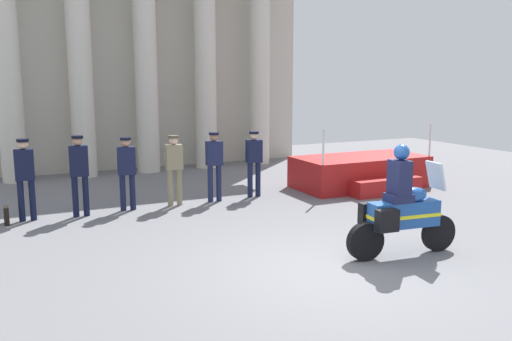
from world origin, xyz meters
name	(u,v)px	position (x,y,z in m)	size (l,w,h in m)	color
ground_plane	(332,270)	(0.00, 0.00, 0.00)	(28.00, 28.00, 0.00)	slate
colonnade_backdrop	(141,56)	(-0.27, 10.58, 3.62)	(11.34, 1.55, 6.76)	beige
reviewing_stand	(362,173)	(4.33, 5.11, 0.41)	(3.58, 2.25, 1.75)	#A51919
officer_in_row_0	(25,173)	(-4.11, 5.26, 1.02)	(0.39, 0.24, 1.73)	black
officer_in_row_1	(79,169)	(-3.04, 5.16, 1.04)	(0.39, 0.24, 1.76)	black
officer_in_row_2	(127,168)	(-2.01, 5.27, 0.98)	(0.39, 0.24, 1.66)	#141938
officer_in_row_3	(174,164)	(-0.91, 5.26, 0.98)	(0.39, 0.24, 1.65)	#847A5B
officer_in_row_4	(214,161)	(0.08, 5.24, 1.00)	(0.39, 0.24, 1.69)	#191E42
officer_in_row_5	(254,158)	(1.17, 5.31, 0.98)	(0.39, 0.24, 1.66)	#141938
motorcycle_with_rider	(401,210)	(1.41, 0.11, 0.79)	(2.09, 0.73, 1.90)	black
briefcase_on_ground	(6,215)	(-4.52, 5.17, 0.18)	(0.10, 0.32, 0.36)	black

